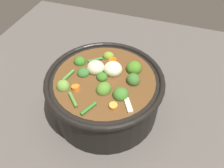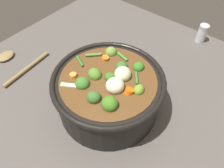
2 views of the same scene
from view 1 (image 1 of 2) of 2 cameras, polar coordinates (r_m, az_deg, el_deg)
name	(u,v)px [view 1 (image 1 of 2)]	position (r m, az deg, el deg)	size (l,w,h in m)	color
ground_plane	(106,108)	(0.69, -1.63, -6.10)	(1.10, 1.10, 0.00)	#514C47
cooking_pot	(105,93)	(0.64, -1.76, -2.22)	(0.32, 0.32, 0.16)	black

